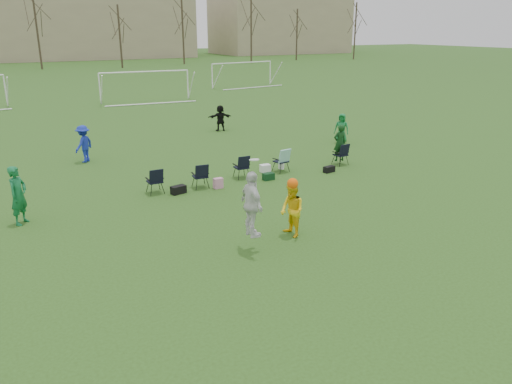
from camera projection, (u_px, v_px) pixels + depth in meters
ground at (347, 263)px, 13.08m from camera, size 260.00×260.00×0.00m
fielder_green_near at (18, 195)px, 15.46m from camera, size 0.78×0.81×1.87m
fielder_blue at (84, 144)px, 22.67m from camera, size 1.22×1.22×1.69m
fielder_green_far at (342, 128)px, 26.39m from camera, size 0.88×0.92×1.58m
fielder_black at (220, 118)px, 29.59m from camera, size 1.47×0.68×1.52m
center_contest at (271, 207)px, 13.95m from camera, size 2.06×1.31×2.60m
sideline_setup at (265, 163)px, 20.64m from camera, size 9.22×1.71×1.79m
goal_mid at (145, 78)px, 41.05m from camera, size 7.40×0.63×2.46m
goal_right at (242, 67)px, 51.44m from camera, size 7.35×1.14×2.46m
tree_line at (40, 33)px, 70.05m from camera, size 110.28×3.28×11.40m
building_row at (62, 26)px, 94.56m from camera, size 126.00×16.00×13.00m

